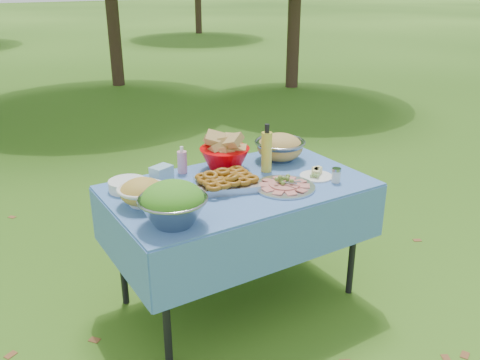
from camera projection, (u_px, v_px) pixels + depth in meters
name	position (u px, v px, depth m)	size (l,w,h in m)	color
ground	(239.00, 297.00, 3.17)	(80.00, 80.00, 0.00)	#19370A
picnic_table	(239.00, 243.00, 3.03)	(1.46, 0.86, 0.76)	#80C0F7
salad_bowl	(173.00, 204.00, 2.39)	(0.33, 0.33, 0.22)	gray
pasta_bowl_white	(142.00, 192.00, 2.62)	(0.25, 0.25, 0.14)	white
plate_stack	(127.00, 185.00, 2.81)	(0.21, 0.21, 0.06)	white
wipes_box	(162.00, 175.00, 2.89)	(0.12, 0.08, 0.11)	#89B8D1
sanitizer_bottle	(182.00, 160.00, 3.04)	(0.06, 0.06, 0.17)	pink
bread_bowl	(225.00, 153.00, 3.09)	(0.31, 0.31, 0.20)	#D30006
pasta_bowl_steel	(280.00, 147.00, 3.26)	(0.32, 0.32, 0.17)	gray
fried_tray	(226.00, 181.00, 2.83)	(0.34, 0.24, 0.08)	#B8B7BC
charcuterie_platter	(285.00, 181.00, 2.83)	(0.35, 0.35, 0.08)	#B7BABF
oil_bottle	(267.00, 148.00, 3.04)	(0.07, 0.07, 0.30)	gold
cheese_plate	(316.00, 173.00, 2.99)	(0.19, 0.19, 0.05)	white
shaker	(336.00, 175.00, 2.91)	(0.05, 0.05, 0.09)	silver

